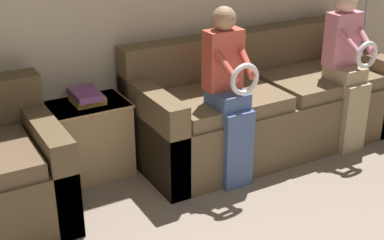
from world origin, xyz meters
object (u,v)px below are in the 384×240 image
object	(u,v)px
child_right_seated	(348,65)
side_shelf	(90,138)
child_left_seated	(229,89)
couch_main	(261,107)
book_stack	(87,97)

from	to	relation	value
child_right_seated	side_shelf	world-z (taller)	child_right_seated
child_left_seated	child_right_seated	world-z (taller)	child_left_seated
couch_main	book_stack	world-z (taller)	couch_main
child_left_seated	couch_main	bearing A→B (deg)	32.48
side_shelf	child_right_seated	bearing A→B (deg)	-16.46
couch_main	side_shelf	world-z (taller)	couch_main
child_left_seated	book_stack	size ratio (longest dim) A/B	4.38
couch_main	child_right_seated	world-z (taller)	child_right_seated
child_right_seated	child_left_seated	bearing A→B (deg)	-179.99
child_left_seated	book_stack	bearing A→B (deg)	145.26
side_shelf	book_stack	bearing A→B (deg)	75.50
child_left_seated	side_shelf	world-z (taller)	child_left_seated
couch_main	child_right_seated	bearing A→B (deg)	-32.46
child_left_seated	child_right_seated	xyz separation A→B (m)	(1.14, 0.00, -0.00)
child_right_seated	book_stack	bearing A→B (deg)	163.47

